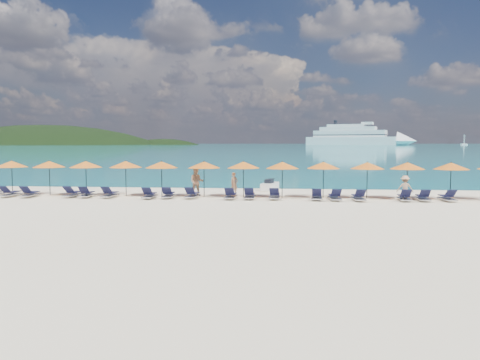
{
  "coord_description": "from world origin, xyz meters",
  "views": [
    {
      "loc": [
        2.58,
        -24.57,
        3.45
      ],
      "look_at": [
        0.0,
        3.0,
        1.2
      ],
      "focal_mm": 35.0,
      "sensor_mm": 36.0,
      "label": 1
    }
  ],
  "objects": [
    {
      "name": "umbrella_10",
      "position": [
        10.06,
        4.52,
        2.02
      ],
      "size": [
        2.1,
        2.1,
        2.28
      ],
      "color": "black",
      "rests_on": "ground"
    },
    {
      "name": "lounger_2",
      "position": [
        -13.27,
        3.21,
        0.24
      ],
      "size": [
        0.69,
        1.72,
        0.66
      ],
      "rotation": [
        0.0,
        0.0,
        0.04
      ],
      "color": "silver",
      "rests_on": "ground"
    },
    {
      "name": "lounger_15",
      "position": [
        9.63,
        3.38,
        0.24
      ],
      "size": [
        0.73,
        1.74,
        0.66
      ],
      "rotation": [
        0.0,
        0.0,
        -0.06
      ],
      "color": "silver",
      "rests_on": "ground"
    },
    {
      "name": "lounger_11",
      "position": [
        2.06,
        3.51,
        0.24
      ],
      "size": [
        0.69,
        1.72,
        0.66
      ],
      "rotation": [
        0.0,
        0.0,
        -0.04
      ],
      "color": "silver",
      "rests_on": "ground"
    },
    {
      "name": "umbrella_8",
      "position": [
        5.04,
        4.72,
        2.02
      ],
      "size": [
        2.1,
        2.1,
        2.28
      ],
      "color": "black",
      "rests_on": "ground"
    },
    {
      "name": "lounger_13",
      "position": [
        5.6,
        3.29,
        0.24
      ],
      "size": [
        0.73,
        1.74,
        0.66
      ],
      "rotation": [
        0.0,
        0.0,
        0.06
      ],
      "color": "silver",
      "rests_on": "ground"
    },
    {
      "name": "umbrella_3",
      "position": [
        -7.58,
        4.71,
        2.02
      ],
      "size": [
        2.1,
        2.1,
        2.28
      ],
      "color": "black",
      "rests_on": "ground"
    },
    {
      "name": "lounger_8",
      "position": [
        -3.0,
        3.55,
        0.24
      ],
      "size": [
        0.77,
        1.75,
        0.66
      ],
      "rotation": [
        0.0,
        0.0,
        -0.09
      ],
      "color": "silver",
      "rests_on": "ground"
    },
    {
      "name": "lounger_12",
      "position": [
        4.56,
        3.41,
        0.24
      ],
      "size": [
        0.75,
        1.74,
        0.66
      ],
      "rotation": [
        0.0,
        0.0,
        -0.08
      ],
      "color": "silver",
      "rests_on": "ground"
    },
    {
      "name": "lounger_3",
      "position": [
        -10.61,
        3.52,
        0.24
      ],
      "size": [
        0.72,
        1.73,
        0.66
      ],
      "rotation": [
        0.0,
        0.0,
        -0.06
      ],
      "color": "silver",
      "rests_on": "ground"
    },
    {
      "name": "sailboat_near",
      "position": [
        195.38,
        497.23,
        1.14
      ],
      "size": [
        6.05,
        2.02,
        11.09
      ],
      "color": "white",
      "rests_on": "ground"
    },
    {
      "name": "ground",
      "position": [
        0.0,
        0.0,
        0.0
      ],
      "size": [
        1400.0,
        1400.0,
        0.0
      ],
      "primitive_type": "plane",
      "color": "beige"
    },
    {
      "name": "headland_small",
      "position": [
        -150.0,
        560.0,
        -35.0
      ],
      "size": [
        162.0,
        126.0,
        85.5
      ],
      "color": "black",
      "rests_on": "ground"
    },
    {
      "name": "lounger_16",
      "position": [
        10.71,
        3.47,
        0.24
      ],
      "size": [
        0.73,
        1.74,
        0.66
      ],
      "rotation": [
        0.0,
        0.0,
        -0.07
      ],
      "color": "silver",
      "rests_on": "ground"
    },
    {
      "name": "umbrella_0",
      "position": [
        -15.18,
        4.47,
        2.02
      ],
      "size": [
        2.1,
        2.1,
        2.28
      ],
      "color": "black",
      "rests_on": "ground"
    },
    {
      "name": "lounger_7",
      "position": [
        -4.48,
        3.49,
        0.24
      ],
      "size": [
        0.73,
        1.74,
        0.66
      ],
      "rotation": [
        0.0,
        0.0,
        0.06
      ],
      "color": "silver",
      "rests_on": "ground"
    },
    {
      "name": "lounger_5",
      "position": [
        -8.18,
        3.42,
        0.24
      ],
      "size": [
        0.64,
        1.71,
        0.66
      ],
      "rotation": [
        0.0,
        0.0,
        -0.01
      ],
      "color": "silver",
      "rests_on": "ground"
    },
    {
      "name": "sailboat_far",
      "position": [
        208.67,
        535.48,
        1.26
      ],
      "size": [
        6.67,
        2.22,
        12.24
      ],
      "color": "white",
      "rests_on": "ground"
    },
    {
      "name": "beachgoer_c",
      "position": [
        9.75,
        3.74,
        0.74
      ],
      "size": [
        1.01,
        0.56,
        1.49
      ],
      "primitive_type": "imported",
      "rotation": [
        0.0,
        0.0,
        3.02
      ],
      "color": "tan",
      "rests_on": "ground"
    },
    {
      "name": "umbrella_2",
      "position": [
        -10.16,
        4.53,
        2.02
      ],
      "size": [
        2.1,
        2.1,
        2.28
      ],
      "color": "black",
      "rests_on": "ground"
    },
    {
      "name": "lounger_10",
      "position": [
        0.54,
        3.48,
        0.24
      ],
      "size": [
        0.62,
        1.7,
        0.66
      ],
      "rotation": [
        0.0,
        0.0,
        -0.0
      ],
      "color": "silver",
      "rests_on": "ground"
    },
    {
      "name": "lounger_1",
      "position": [
        -14.61,
        3.25,
        0.24
      ],
      "size": [
        0.7,
        1.73,
        0.66
      ],
      "rotation": [
        0.0,
        0.0,
        -0.05
      ],
      "color": "silver",
      "rests_on": "ground"
    },
    {
      "name": "beachgoer_a",
      "position": [
        -0.59,
        5.25,
        0.75
      ],
      "size": [
        0.65,
        0.63,
        1.5
      ],
      "primitive_type": "imported",
      "rotation": [
        0.0,
        0.0,
        0.73
      ],
      "color": "tan",
      "rests_on": "ground"
    },
    {
      "name": "lounger_6",
      "position": [
        -5.59,
        3.17,
        0.24
      ],
      "size": [
        0.66,
        1.71,
        0.66
      ],
      "rotation": [
        0.0,
        0.0,
        0.02
      ],
      "color": "silver",
      "rests_on": "ground"
    },
    {
      "name": "umbrella_5",
      "position": [
        -2.43,
        4.58,
        2.02
      ],
      "size": [
        2.1,
        2.1,
        2.28
      ],
      "color": "black",
      "rests_on": "ground"
    },
    {
      "name": "umbrella_7",
      "position": [
        2.5,
        4.49,
        2.02
      ],
      "size": [
        2.1,
        2.1,
        2.28
      ],
      "color": "black",
      "rests_on": "ground"
    },
    {
      "name": "lounger_4",
      "position": [
        -9.64,
        3.36,
        0.24
      ],
      "size": [
        0.78,
        1.75,
        0.66
      ],
      "rotation": [
        0.0,
        0.0,
        0.1
      ],
      "color": "silver",
      "rests_on": "ground"
    },
    {
      "name": "cruise_ship",
      "position": [
        93.3,
        543.59,
        9.27
      ],
      "size": [
        126.26,
        66.57,
        35.61
      ],
      "rotation": [
        0.0,
        0.0,
        -0.38
      ],
      "color": "white",
      "rests_on": "ground"
    },
    {
      "name": "sea",
      "position": [
        0.0,
        660.0,
        0.01
      ],
      "size": [
        1600.0,
        1300.0,
        0.01
      ],
      "primitive_type": "cube",
      "color": "#1FA9B2",
      "rests_on": "ground"
    },
    {
      "name": "umbrella_9",
      "position": [
        7.68,
        4.55,
        2.02
      ],
      "size": [
        2.1,
        2.1,
        2.28
      ],
      "color": "black",
      "rests_on": "ground"
    },
    {
      "name": "headland_main",
      "position": [
        -300.0,
        540.0,
        -38.0
      ],
      "size": [
        374.0,
        242.0,
        126.5
      ],
      "color": "black",
      "rests_on": "ground"
    },
    {
      "name": "umbrella_11",
      "position": [
        12.58,
        4.45,
        2.02
      ],
      "size": [
        2.1,
        2.1,
        2.28
      ],
      "color": "black",
      "rests_on": "ground"
    },
    {
      "name": "lounger_9",
      "position": [
        -0.6,
        3.37,
        0.24
      ],
      "size": [
        0.67,
        1.72,
        0.66
      ],
      "rotation": [
        0.0,
        0.0,
        -0.03
      ],
      "color": "silver",
      "rests_on": "ground"
    },
    {
      "name": "umbrella_6",
      "position": [
        0.06,
        4.66,
        2.02
      ],
      "size": [
        2.1,
        2.1,
        2.28
      ],
      "color": "black",
      "rests_on": "ground"
    },
    {
      "name": "umbrella_4",
      "position": [
        -5.14,
        4.46,
        2.02
      ],
      "size": [
        2.1,
        2.1,
        2.28
      ],
      "color": "black",
      "rests_on": "ground"
    },
    {
      "name": "lounger_14",
      "position": [
        6.97,
        3.21,
        0.24
      ],
      "size": [
        0.7,
        1.73,
        0.66
      ],
      "rotation": [
        0.0,
        0.0,
        0.05
      ],
      "color": "silver",
      "rests_on": "ground"
    },
    {
      "name": "jetski",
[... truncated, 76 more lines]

